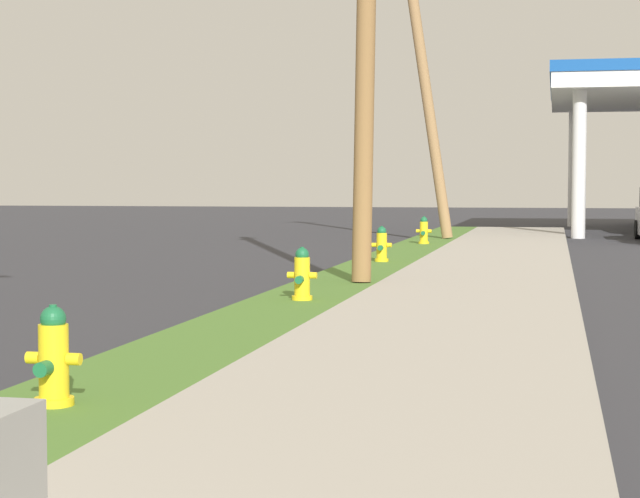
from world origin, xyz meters
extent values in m
cylinder|color=yellow|center=(0.67, 5.07, 0.15)|extent=(0.29, 0.29, 0.06)
cylinder|color=yellow|center=(0.67, 5.07, 0.42)|extent=(0.22, 0.22, 0.60)
sphere|color=#196038|center=(0.67, 5.07, 0.76)|extent=(0.19, 0.19, 0.19)
cylinder|color=#196038|center=(0.67, 5.07, 0.84)|extent=(0.06, 0.06, 0.05)
cylinder|color=yellow|center=(0.51, 5.07, 0.47)|extent=(0.10, 0.09, 0.09)
cylinder|color=yellow|center=(0.83, 5.07, 0.47)|extent=(0.10, 0.09, 0.09)
cylinder|color=#196038|center=(0.67, 4.90, 0.42)|extent=(0.11, 0.12, 0.11)
cylinder|color=yellow|center=(0.80, 12.69, 0.15)|extent=(0.29, 0.29, 0.06)
cylinder|color=yellow|center=(0.80, 12.69, 0.42)|extent=(0.22, 0.22, 0.60)
sphere|color=#196038|center=(0.80, 12.69, 0.76)|extent=(0.19, 0.19, 0.19)
cylinder|color=#196038|center=(0.80, 12.69, 0.84)|extent=(0.06, 0.06, 0.05)
cylinder|color=yellow|center=(0.64, 12.69, 0.47)|extent=(0.10, 0.09, 0.09)
cylinder|color=yellow|center=(0.96, 12.69, 0.47)|extent=(0.10, 0.09, 0.09)
cylinder|color=#196038|center=(0.80, 12.52, 0.42)|extent=(0.11, 0.12, 0.11)
cylinder|color=yellow|center=(0.72, 20.56, 0.15)|extent=(0.29, 0.29, 0.06)
cylinder|color=yellow|center=(0.72, 20.56, 0.42)|extent=(0.22, 0.22, 0.60)
sphere|color=#196038|center=(0.72, 20.56, 0.76)|extent=(0.19, 0.19, 0.19)
cylinder|color=#196038|center=(0.72, 20.56, 0.84)|extent=(0.06, 0.06, 0.05)
cylinder|color=yellow|center=(0.56, 20.56, 0.47)|extent=(0.10, 0.09, 0.09)
cylinder|color=yellow|center=(0.88, 20.56, 0.47)|extent=(0.10, 0.09, 0.09)
cylinder|color=#196038|center=(0.72, 20.39, 0.42)|extent=(0.11, 0.12, 0.11)
cylinder|color=yellow|center=(0.78, 27.65, 0.15)|extent=(0.29, 0.29, 0.06)
cylinder|color=yellow|center=(0.78, 27.65, 0.42)|extent=(0.22, 0.22, 0.60)
sphere|color=#196038|center=(0.78, 27.65, 0.76)|extent=(0.19, 0.19, 0.19)
cylinder|color=#196038|center=(0.78, 27.65, 0.84)|extent=(0.06, 0.06, 0.05)
cylinder|color=yellow|center=(0.62, 27.65, 0.47)|extent=(0.10, 0.09, 0.09)
cylinder|color=yellow|center=(0.94, 27.65, 0.47)|extent=(0.10, 0.09, 0.09)
cylinder|color=#196038|center=(0.78, 27.48, 0.42)|extent=(0.11, 0.12, 0.11)
cylinder|color=#937047|center=(0.39, 30.70, 5.10)|extent=(1.84, 0.43, 9.95)
cylinder|color=silver|center=(5.00, 34.01, 2.37)|extent=(0.44, 0.44, 4.73)
cylinder|color=silver|center=(5.00, 44.57, 2.37)|extent=(0.44, 0.44, 4.73)
cylinder|color=black|center=(6.85, 33.97, 0.30)|extent=(0.23, 0.60, 0.60)
camera|label=1|loc=(4.25, -2.44, 1.75)|focal=62.49mm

